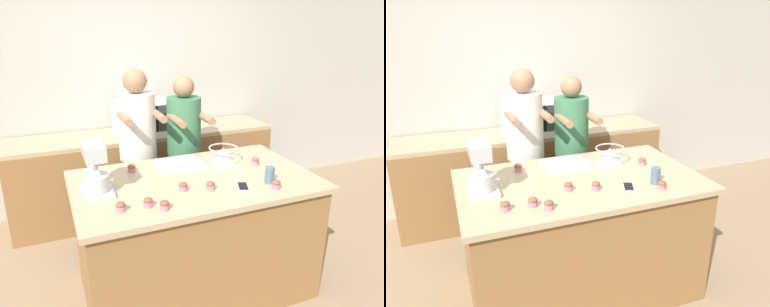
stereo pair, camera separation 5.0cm
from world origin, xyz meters
TOP-DOWN VIEW (x-y plane):
  - ground_plane at (0.00, 0.00)m, footprint 16.00×16.00m
  - back_wall at (0.00, 1.77)m, footprint 10.00×0.06m
  - island_counter at (0.00, 0.00)m, footprint 1.76×1.04m
  - back_counter at (0.00, 1.42)m, footprint 2.80×0.60m
  - person_left at (-0.22, 0.78)m, footprint 0.34×0.51m
  - person_right at (0.22, 0.78)m, footprint 0.33×0.50m
  - stand_mixer at (-0.70, 0.03)m, footprint 0.20×0.30m
  - mixing_bowl at (0.33, 0.21)m, footprint 0.24×0.24m
  - baking_tray at (-0.02, 0.28)m, footprint 0.37×0.29m
  - microwave_oven at (-0.02, 1.42)m, footprint 0.56×0.33m
  - cell_phone at (0.25, -0.26)m, footprint 0.12×0.16m
  - drinking_glass at (0.47, -0.26)m, footprint 0.07×0.07m
  - cupcake_0 at (0.46, -0.37)m, footprint 0.06×0.06m
  - cupcake_1 at (-0.35, -0.37)m, footprint 0.06×0.06m
  - cupcake_2 at (-0.40, 0.31)m, footprint 0.06×0.06m
  - cupcake_3 at (0.56, 0.08)m, footprint 0.06×0.06m
  - cupcake_4 at (-0.15, -0.16)m, footprint 0.06×0.06m
  - cupcake_5 at (-0.61, -0.29)m, footprint 0.06×0.06m
  - cupcake_6 at (0.03, -0.21)m, footprint 0.06×0.06m
  - cupcake_7 at (-0.43, -0.30)m, footprint 0.06×0.06m

SIDE VIEW (x-z plane):
  - ground_plane at x=0.00m, z-range 0.00..0.00m
  - back_counter at x=0.00m, z-range 0.00..0.93m
  - island_counter at x=0.00m, z-range 0.00..0.95m
  - person_right at x=0.22m, z-range 0.04..1.63m
  - person_left at x=-0.22m, z-range 0.05..1.71m
  - cell_phone at x=0.25m, z-range 0.95..0.96m
  - baking_tray at x=-0.02m, z-range 0.95..0.99m
  - cupcake_0 at x=0.46m, z-range 0.95..1.01m
  - cupcake_1 at x=-0.35m, z-range 0.95..1.01m
  - cupcake_2 at x=-0.40m, z-range 0.95..1.01m
  - cupcake_3 at x=0.56m, z-range 0.95..1.01m
  - cupcake_4 at x=-0.15m, z-range 0.95..1.01m
  - cupcake_5 at x=-0.61m, z-range 0.95..1.01m
  - cupcake_6 at x=0.03m, z-range 0.95..1.01m
  - cupcake_7 at x=-0.43m, z-range 0.95..1.01m
  - drinking_glass at x=0.47m, z-range 0.95..1.07m
  - mixing_bowl at x=0.33m, z-range 0.95..1.09m
  - microwave_oven at x=-0.02m, z-range 0.93..1.27m
  - stand_mixer at x=-0.70m, z-range 0.93..1.28m
  - back_wall at x=0.00m, z-range 0.00..2.70m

